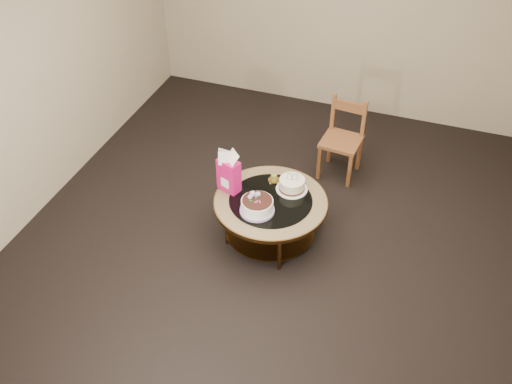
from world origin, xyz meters
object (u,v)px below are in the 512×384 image
(coffee_table, at_px, (271,207))
(cream_cake, at_px, (292,185))
(decorated_cake, at_px, (257,206))
(gift_bag, at_px, (229,171))
(dining_chair, at_px, (342,139))

(coffee_table, distance_m, cream_cake, 0.28)
(decorated_cake, xyz_separation_m, gift_bag, (-0.34, 0.20, 0.14))
(decorated_cake, relative_size, cream_cake, 1.05)
(cream_cake, xyz_separation_m, dining_chair, (0.24, 1.00, -0.09))
(coffee_table, height_order, gift_bag, gift_bag)
(cream_cake, bearing_deg, decorated_cake, -127.00)
(gift_bag, bearing_deg, decorated_cake, -9.99)
(coffee_table, relative_size, gift_bag, 2.52)
(decorated_cake, bearing_deg, dining_chair, 72.34)
(cream_cake, distance_m, gift_bag, 0.58)
(coffee_table, relative_size, decorated_cake, 3.40)
(decorated_cake, relative_size, dining_chair, 0.36)
(dining_chair, bearing_deg, cream_cake, -98.24)
(decorated_cake, bearing_deg, gift_bag, 149.16)
(coffee_table, xyz_separation_m, dining_chair, (0.37, 1.20, 0.04))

